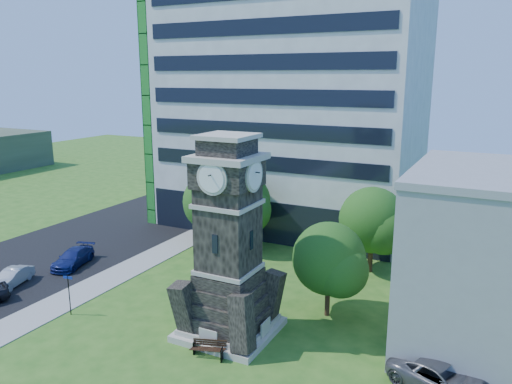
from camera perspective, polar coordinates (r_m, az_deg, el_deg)
The scene contains 14 objects.
ground at distance 31.97m, azimuth -9.74°, elevation -15.89°, with size 160.00×160.00×0.00m, color #2B5D1A.
sidewalk at distance 41.03m, azimuth -16.38°, elevation -9.46°, with size 3.00×70.00×0.06m, color gray.
street at distance 46.99m, azimuth -24.05°, elevation -7.20°, with size 14.00×80.00×0.02m, color black.
clock_tower at distance 29.78m, azimuth -3.15°, elevation -6.78°, with size 5.40×5.40×12.22m.
office_tall at distance 52.17m, azimuth 4.07°, elevation 11.78°, with size 26.20×15.11×28.60m.
car_street_mid at distance 42.22m, azimuth -26.12°, elevation -8.78°, with size 1.33×3.82×1.26m, color #9A9DA1.
car_street_north at distance 44.45m, azimuth -20.19°, elevation -7.08°, with size 1.90×4.68×1.36m, color navy.
car_east_lot at distance 28.00m, azimuth 20.45°, elevation -19.38°, with size 2.45×5.32×1.48m, color #55555B.
park_bench at distance 29.44m, azimuth -5.46°, elevation -17.31°, with size 1.91×0.51×0.99m.
street_sign at distance 35.44m, azimuth -20.61°, elevation -10.44°, with size 0.67×0.07×2.79m.
tree_nw at distance 45.99m, azimuth -4.92°, elevation -1.33°, with size 5.99×5.45×6.86m.
tree_nc at distance 44.81m, azimuth -1.91°, elevation -1.36°, with size 6.34×5.77×7.27m.
tree_ne at distance 40.45m, azimuth 13.24°, elevation -3.37°, with size 5.78×5.25×6.97m.
tree_east at distance 32.70m, azimuth 8.42°, elevation -7.79°, with size 5.21×4.74×6.34m.
Camera 1 is at (17.09, -22.21, 15.39)m, focal length 35.00 mm.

